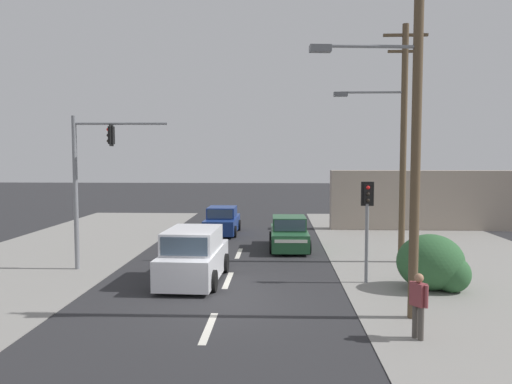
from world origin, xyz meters
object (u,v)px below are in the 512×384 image
(pedestrian_at_kerb, at_px, (418,302))
(suv_oncoming_mid, at_px, (194,257))
(sedan_kerbside_parked, at_px, (222,222))
(traffic_signal_mast, at_px, (89,172))
(pedestal_signal_right_kerb, at_px, (367,215))
(utility_pole_midground_right, at_px, (400,136))
(sedan_receding_far, at_px, (289,234))
(utility_pole_foreground_right, at_px, (412,118))

(pedestrian_at_kerb, bearing_deg, suv_oncoming_mid, 139.42)
(suv_oncoming_mid, height_order, sedan_kerbside_parked, suv_oncoming_mid)
(traffic_signal_mast, distance_m, pedestrian_at_kerb, 13.17)
(pedestal_signal_right_kerb, height_order, sedan_kerbside_parked, pedestal_signal_right_kerb)
(utility_pole_midground_right, relative_size, sedan_receding_far, 2.30)
(utility_pole_midground_right, height_order, pedestal_signal_right_kerb, utility_pole_midground_right)
(utility_pole_foreground_right, bearing_deg, utility_pole_midground_right, 78.64)
(sedan_kerbside_parked, bearing_deg, traffic_signal_mast, -113.74)
(pedestal_signal_right_kerb, bearing_deg, utility_pole_midground_right, 61.28)
(utility_pole_midground_right, height_order, sedan_kerbside_parked, utility_pole_midground_right)
(pedestal_signal_right_kerb, height_order, pedestrian_at_kerb, pedestal_signal_right_kerb)
(utility_pole_midground_right, bearing_deg, pedestal_signal_right_kerb, -118.72)
(traffic_signal_mast, relative_size, pedestrian_at_kerb, 3.68)
(suv_oncoming_mid, bearing_deg, sedan_kerbside_parked, 91.14)
(sedan_kerbside_parked, bearing_deg, utility_pole_foreground_right, -65.54)
(sedan_kerbside_parked, xyz_separation_m, pedestrian_at_kerb, (6.59, -16.47, 0.22))
(traffic_signal_mast, height_order, sedan_receding_far, traffic_signal_mast)
(sedan_receding_far, bearing_deg, suv_oncoming_mid, -118.68)
(traffic_signal_mast, relative_size, sedan_kerbside_parked, 1.41)
(pedestal_signal_right_kerb, relative_size, sedan_receding_far, 0.83)
(traffic_signal_mast, height_order, suv_oncoming_mid, traffic_signal_mast)
(utility_pole_foreground_right, bearing_deg, traffic_signal_mast, 153.24)
(suv_oncoming_mid, relative_size, pedestrian_at_kerb, 2.82)
(pedestal_signal_right_kerb, relative_size, pedestrian_at_kerb, 2.18)
(pedestal_signal_right_kerb, distance_m, sedan_receding_far, 7.16)
(utility_pole_foreground_right, relative_size, utility_pole_midground_right, 1.04)
(sedan_receding_far, height_order, pedestrian_at_kerb, pedestrian_at_kerb)
(utility_pole_midground_right, distance_m, traffic_signal_mast, 12.58)
(pedestal_signal_right_kerb, distance_m, pedestrian_at_kerb, 5.64)
(sedan_kerbside_parked, bearing_deg, utility_pole_midground_right, -42.35)
(sedan_receding_far, relative_size, pedestrian_at_kerb, 2.62)
(utility_pole_midground_right, bearing_deg, utility_pole_foreground_right, -101.36)
(suv_oncoming_mid, bearing_deg, pedestal_signal_right_kerb, -0.18)
(suv_oncoming_mid, distance_m, sedan_kerbside_parked, 11.02)
(utility_pole_foreground_right, height_order, utility_pole_midground_right, utility_pole_foreground_right)
(utility_pole_midground_right, height_order, pedestrian_at_kerb, utility_pole_midground_right)
(utility_pole_midground_right, bearing_deg, pedestrian_at_kerb, -100.41)
(utility_pole_foreground_right, relative_size, pedestal_signal_right_kerb, 2.85)
(utility_pole_foreground_right, height_order, sedan_receding_far, utility_pole_foreground_right)
(pedestal_signal_right_kerb, xyz_separation_m, suv_oncoming_mid, (-6.08, 0.02, -1.53))
(suv_oncoming_mid, bearing_deg, pedestrian_at_kerb, -40.58)
(pedestrian_at_kerb, bearing_deg, sedan_kerbside_parked, 111.80)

